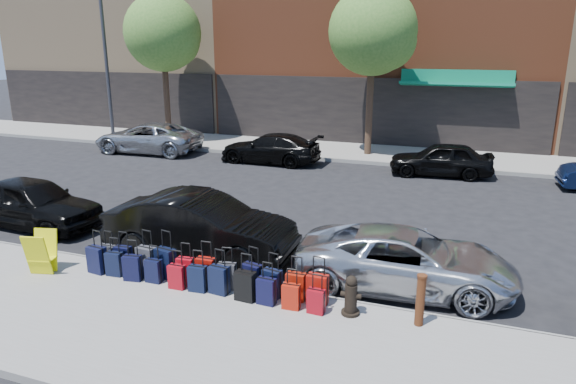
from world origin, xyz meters
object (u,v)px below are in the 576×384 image
at_px(car_far_1, 270,148).
at_px(car_far_2, 441,159).
at_px(tree_left, 165,35).
at_px(suitcase_front_5, 206,271).
at_px(car_near_0, 33,203).
at_px(car_near_2, 406,260).
at_px(fire_hydrant, 351,297).
at_px(car_near_1, 201,226).
at_px(streetlight, 108,50).
at_px(car_far_0, 148,138).
at_px(bollard, 420,299).
at_px(display_rack, 42,253).
at_px(tree_center, 376,33).

distance_m(car_far_1, car_far_2, 7.12).
xyz_separation_m(tree_left, suitcase_front_5, (9.87, -14.31, -4.97)).
xyz_separation_m(car_near_0, car_near_2, (10.35, -0.28, -0.07)).
bearing_deg(tree_left, fire_hydrant, -48.14).
relative_size(tree_left, car_near_2, 1.60).
distance_m(car_near_1, car_near_2, 4.88).
xyz_separation_m(streetlight, car_far_0, (3.29, -1.86, -3.96)).
xyz_separation_m(fire_hydrant, car_near_2, (0.77, 1.75, 0.13)).
bearing_deg(car_far_2, car_far_1, -94.41).
height_order(car_near_2, car_far_1, car_far_1).
bearing_deg(car_far_1, car_near_0, -17.03).
height_order(fire_hydrant, bollard, bollard).
xyz_separation_m(suitcase_front_5, display_rack, (-3.63, -0.71, 0.17)).
bearing_deg(car_far_1, tree_center, 125.44).
height_order(streetlight, car_far_1, streetlight).
bearing_deg(fire_hydrant, car_near_2, 67.50).
bearing_deg(streetlight, car_far_0, -29.45).
xyz_separation_m(bollard, display_rack, (-7.97, -0.58, -0.04)).
bearing_deg(car_near_2, display_rack, 102.64).
height_order(car_near_0, car_far_0, car_far_0).
relative_size(car_near_0, car_near_1, 0.90).
relative_size(car_near_1, car_far_0, 0.91).
bearing_deg(car_near_1, tree_left, 33.43).
height_order(suitcase_front_5, car_far_2, car_far_2).
relative_size(bollard, car_far_2, 0.25).
bearing_deg(streetlight, bollard, -38.71).
distance_m(streetlight, suitcase_front_5, 19.16).
relative_size(car_near_1, car_far_2, 1.19).
height_order(fire_hydrant, car_near_1, car_near_1).
bearing_deg(car_far_0, tree_left, -174.99).
height_order(tree_center, car_far_2, tree_center).
relative_size(car_near_0, car_far_2, 1.06).
height_order(car_near_1, car_far_0, car_near_1).
relative_size(car_near_2, car_far_0, 0.89).
bearing_deg(suitcase_front_5, fire_hydrant, -5.24).
bearing_deg(bollard, suitcase_front_5, 178.23).
relative_size(streetlight, car_far_2, 2.05).
relative_size(suitcase_front_5, car_far_0, 0.19).
height_order(tree_center, car_near_2, tree_center).
relative_size(bollard, car_near_0, 0.23).
distance_m(bollard, display_rack, 8.00).
distance_m(tree_center, bollard, 15.66).
distance_m(bollard, car_near_2, 1.78).
distance_m(suitcase_front_5, car_far_0, 15.13).
bearing_deg(car_near_2, streetlight, 49.87).
xyz_separation_m(car_near_0, car_far_2, (10.34, 9.96, -0.04)).
xyz_separation_m(bollard, car_far_2, (-0.47, 11.95, 0.01)).
relative_size(suitcase_front_5, bollard, 0.97).
bearing_deg(streetlight, car_far_1, -11.50).
bearing_deg(fire_hydrant, car_near_0, 169.14).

